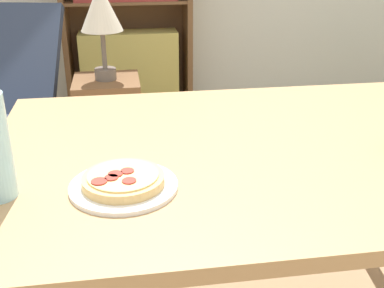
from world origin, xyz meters
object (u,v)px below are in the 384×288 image
(side_table, at_px, (110,127))
(pizza_on_plate, at_px, (123,182))
(table_lamp, at_px, (101,12))
(bookshelf, at_px, (127,12))

(side_table, bearing_deg, pizza_on_plate, -87.46)
(side_table, relative_size, table_lamp, 1.11)
(bookshelf, bearing_deg, side_table, -98.10)
(bookshelf, height_order, table_lamp, bookshelf)
(side_table, bearing_deg, bookshelf, 81.90)
(side_table, height_order, table_lamp, table_lamp)
(pizza_on_plate, distance_m, side_table, 1.61)
(pizza_on_plate, bearing_deg, table_lamp, 92.54)
(table_lamp, bearing_deg, bookshelf, 81.90)
(pizza_on_plate, xyz_separation_m, bookshelf, (0.08, 2.56, -0.02))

